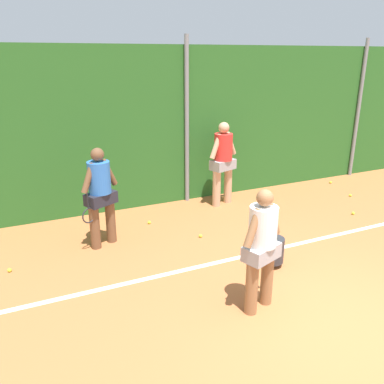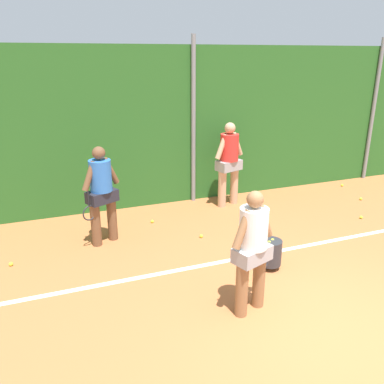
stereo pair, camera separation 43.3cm
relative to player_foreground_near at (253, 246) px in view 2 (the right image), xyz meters
name	(u,v)px [view 2 (the right image)]	position (x,y,z in m)	size (l,w,h in m)	color
ground_plane	(274,274)	(0.82, 0.70, -0.97)	(27.76, 27.76, 0.00)	#B76638
hedge_fence_backdrop	(191,126)	(0.82, 4.52, 0.80)	(18.04, 0.25, 3.54)	#286023
fence_post_center	(193,123)	(0.82, 4.34, 0.90)	(0.10, 0.10, 3.75)	gray
fence_post_right	(373,112)	(6.03, 4.34, 0.90)	(0.10, 0.10, 3.75)	gray
court_baseline_paint	(254,256)	(0.82, 1.34, -0.97)	(13.18, 0.10, 0.01)	white
player_foreground_near	(253,246)	(0.00, 0.00, 0.00)	(0.75, 0.45, 1.73)	#8C603D
player_midcourt	(101,190)	(-1.53, 2.81, 0.05)	(0.75, 0.51, 1.83)	brown
player_backcourt_far	(229,160)	(1.47, 3.79, 0.11)	(0.78, 0.48, 1.93)	tan
ball_hopper	(270,252)	(0.85, 0.88, -0.68)	(0.36, 0.36, 0.51)	#2D2D33
tennis_ball_2	(152,221)	(-0.47, 3.36, -0.94)	(0.07, 0.07, 0.07)	#CCDB33
tennis_ball_3	(11,264)	(-3.15, 2.46, -0.94)	(0.07, 0.07, 0.07)	#CCDB33
tennis_ball_4	(361,217)	(3.79, 2.00, -0.94)	(0.07, 0.07, 0.07)	#CCDB33
tennis_ball_7	(342,185)	(4.93, 3.93, -0.94)	(0.07, 0.07, 0.07)	#CCDB33
tennis_ball_8	(201,236)	(0.22, 2.34, -0.94)	(0.07, 0.07, 0.07)	#CCDB33
tennis_ball_9	(361,199)	(4.62, 2.91, -0.94)	(0.07, 0.07, 0.07)	#CCDB33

